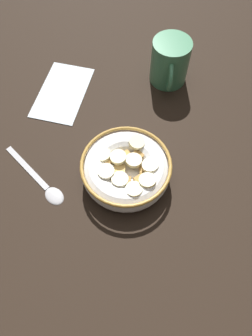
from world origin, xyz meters
TOP-DOWN VIEW (x-y plane):
  - ground_plane at (0.00, 0.00)cm, footprint 116.40×116.40cm
  - cereal_bowl at (0.01, -0.01)cm, footprint 15.46×15.46cm
  - spoon at (2.89, -14.07)cm, footprint 11.90×12.96cm
  - coffee_mug at (-23.86, 7.46)cm, footprint 10.65×7.68cm
  - folded_napkin at (-18.75, -14.35)cm, footprint 16.98×11.97cm

SIDE VIEW (x-z plane):
  - ground_plane at x=0.00cm, z-range -2.00..0.00cm
  - folded_napkin at x=-18.75cm, z-range 0.00..0.30cm
  - spoon at x=2.89cm, z-range -0.07..0.73cm
  - cereal_bowl at x=0.01cm, z-range -0.03..5.07cm
  - coffee_mug at x=-23.86cm, z-range 0.00..9.17cm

